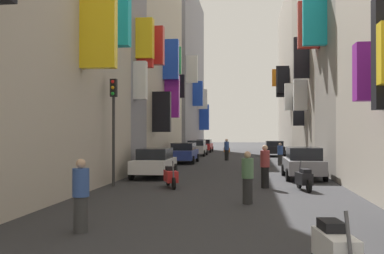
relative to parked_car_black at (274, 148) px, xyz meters
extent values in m
plane|color=#2D2D30|center=(-3.47, -11.83, -0.76)|extent=(140.00, 140.00, 0.00)
cube|color=#19B2BF|center=(-8.04, -24.34, 6.81)|extent=(0.86, 0.61, 3.01)
cube|color=yellow|center=(-7.81, -27.99, 5.34)|extent=(1.31, 0.40, 3.03)
cube|color=red|center=(-7.85, -18.20, 6.48)|extent=(1.24, 0.54, 2.20)
cube|color=red|center=(-8.03, -19.47, 5.91)|extent=(0.88, 0.41, 1.75)
cube|color=yellow|center=(-8.00, -19.62, 6.61)|extent=(0.93, 0.59, 2.19)
cube|color=white|center=(-8.12, -20.17, 4.27)|extent=(0.68, 0.48, 2.03)
cube|color=#BCB29E|center=(-11.47, -9.90, 7.61)|extent=(6.00, 14.52, 16.75)
cube|color=black|center=(-7.89, -15.37, 2.80)|extent=(1.16, 0.44, 2.56)
cube|color=black|center=(-7.89, -8.84, 5.06)|extent=(1.16, 0.51, 1.79)
cube|color=purple|center=(-7.94, -11.05, 4.09)|extent=(1.06, 0.57, 3.06)
cube|color=blue|center=(-7.91, -11.74, 6.71)|extent=(1.12, 0.51, 2.85)
cube|color=green|center=(-8.11, -7.78, 7.25)|extent=(0.71, 0.42, 2.17)
cube|color=gray|center=(-11.47, 8.96, 8.53)|extent=(6.00, 18.41, 18.59)
cube|color=blue|center=(-7.87, 12.51, 3.35)|extent=(1.19, 0.38, 3.14)
cube|color=white|center=(-7.91, 10.93, 5.48)|extent=(1.11, 0.43, 2.36)
cube|color=white|center=(-7.92, 0.55, 7.69)|extent=(1.10, 0.43, 2.66)
cube|color=blue|center=(-7.93, 5.84, 5.73)|extent=(1.07, 0.63, 2.70)
cube|color=purple|center=(1.12, -30.12, 3.28)|extent=(0.83, 0.61, 1.69)
cube|color=gray|center=(4.53, -19.26, 7.83)|extent=(6.00, 6.76, 17.18)
cube|color=#19B2BF|center=(0.95, -20.20, 7.45)|extent=(1.17, 0.46, 3.06)
cube|color=green|center=(1.22, -18.47, 7.79)|extent=(0.62, 0.54, 1.66)
cube|color=white|center=(1.15, -16.56, 7.50)|extent=(0.76, 0.61, 2.03)
cube|color=yellow|center=(1.19, -19.84, 7.20)|extent=(0.69, 0.62, 1.55)
cube|color=red|center=(0.94, -17.78, 7.52)|extent=(1.18, 0.40, 2.65)
cube|color=#9E9384|center=(4.53, -8.61, 9.65)|extent=(6.00, 14.53, 20.81)
cube|color=white|center=(1.08, -12.33, 4.02)|extent=(0.90, 0.53, 2.10)
cube|color=black|center=(1.15, -10.53, 3.03)|extent=(0.76, 0.37, 2.13)
cube|color=white|center=(0.88, -9.77, 4.10)|extent=(1.30, 0.52, 1.97)
cube|color=black|center=(1.04, -13.45, 6.37)|extent=(0.99, 0.40, 2.68)
cube|color=#B2A899|center=(4.53, 8.41, 7.89)|extent=(6.00, 19.51, 17.30)
cube|color=black|center=(0.95, 1.20, 6.50)|extent=(1.17, 0.64, 2.34)
cube|color=black|center=(0.91, 1.62, 6.47)|extent=(1.24, 0.38, 3.05)
cube|color=orange|center=(0.91, 9.70, 7.79)|extent=(1.24, 0.45, 1.96)
cube|color=black|center=(0.00, 0.06, -0.14)|extent=(1.77, 4.20, 0.64)
cube|color=black|center=(0.00, -0.15, 0.43)|extent=(1.56, 2.35, 0.50)
cylinder|color=black|center=(-0.89, 1.44, -0.46)|extent=(0.18, 0.60, 0.60)
cylinder|color=black|center=(0.89, 1.44, -0.46)|extent=(0.18, 0.60, 0.60)
cylinder|color=black|center=(-0.89, -1.33, -0.46)|extent=(0.18, 0.60, 0.60)
cylinder|color=black|center=(0.89, -1.33, -0.46)|extent=(0.18, 0.60, 0.60)
cube|color=slate|center=(0.24, -21.10, -0.13)|extent=(1.69, 4.22, 0.66)
cube|color=black|center=(0.24, -21.31, 0.49)|extent=(1.49, 2.37, 0.58)
cylinder|color=black|center=(-0.60, -19.70, -0.46)|extent=(0.18, 0.60, 0.60)
cylinder|color=black|center=(1.09, -19.70, -0.46)|extent=(0.18, 0.60, 0.60)
cylinder|color=black|center=(-0.60, -22.49, -0.46)|extent=(0.18, 0.60, 0.60)
cylinder|color=black|center=(1.09, -22.49, -0.46)|extent=(0.18, 0.60, 0.60)
cube|color=#B7B7BC|center=(-7.36, -0.38, -0.12)|extent=(1.70, 4.04, 0.68)
cube|color=black|center=(-7.36, -0.18, 0.47)|extent=(1.50, 2.26, 0.49)
cylinder|color=black|center=(-6.51, -1.71, -0.46)|extent=(0.18, 0.60, 0.60)
cylinder|color=black|center=(-8.21, -1.71, -0.46)|extent=(0.18, 0.60, 0.60)
cylinder|color=black|center=(-6.51, 0.96, -0.46)|extent=(0.18, 0.60, 0.60)
cylinder|color=black|center=(-8.21, 0.96, -0.46)|extent=(0.18, 0.60, 0.60)
cube|color=white|center=(-7.11, -21.42, -0.15)|extent=(1.67, 4.00, 0.62)
cube|color=black|center=(-7.11, -21.22, 0.42)|extent=(1.47, 2.24, 0.53)
cylinder|color=black|center=(-6.28, -22.74, -0.46)|extent=(0.18, 0.60, 0.60)
cylinder|color=black|center=(-7.94, -22.74, -0.46)|extent=(0.18, 0.60, 0.60)
cylinder|color=black|center=(-6.28, -20.10, -0.46)|extent=(0.18, 0.60, 0.60)
cylinder|color=black|center=(-7.94, -20.10, -0.46)|extent=(0.18, 0.60, 0.60)
cube|color=navy|center=(-7.18, -10.62, -0.13)|extent=(1.78, 4.44, 0.66)
cube|color=black|center=(-7.18, -10.40, 0.45)|extent=(1.57, 2.49, 0.51)
cylinder|color=black|center=(-6.28, -12.09, -0.46)|extent=(0.18, 0.60, 0.60)
cylinder|color=black|center=(-8.07, -12.09, -0.46)|extent=(0.18, 0.60, 0.60)
cylinder|color=black|center=(-6.28, -9.16, -0.46)|extent=(0.18, 0.60, 0.60)
cylinder|color=black|center=(-8.07, -9.16, -0.46)|extent=(0.18, 0.60, 0.60)
cube|color=#B21E1E|center=(-7.43, 7.83, -0.13)|extent=(1.70, 4.46, 0.66)
cube|color=black|center=(-7.43, 8.05, 0.43)|extent=(1.49, 2.50, 0.47)
cylinder|color=black|center=(-6.58, 6.36, -0.46)|extent=(0.18, 0.60, 0.60)
cylinder|color=black|center=(-8.28, 6.36, -0.46)|extent=(0.18, 0.60, 0.60)
cylinder|color=black|center=(-6.58, 9.30, -0.46)|extent=(0.18, 0.60, 0.60)
cylinder|color=black|center=(-8.28, 9.30, -0.46)|extent=(0.18, 0.60, 0.60)
cube|color=orange|center=(-4.61, 2.51, -0.30)|extent=(0.68, 1.17, 0.45)
cube|color=black|center=(-4.56, 2.31, 0.01)|extent=(0.44, 0.62, 0.16)
cylinder|color=#4C4C51|center=(-4.74, 3.05, 0.03)|extent=(0.12, 0.28, 0.68)
cylinder|color=black|center=(-4.77, 3.18, -0.52)|extent=(0.21, 0.49, 0.48)
cylinder|color=black|center=(-4.45, 1.85, -0.52)|extent=(0.21, 0.49, 0.48)
cube|color=silver|center=(-1.05, -36.68, -0.30)|extent=(0.59, 1.23, 0.45)
cube|color=black|center=(-1.08, -36.46, 0.01)|extent=(0.39, 0.60, 0.16)
cylinder|color=#4C4C51|center=(-0.97, -37.26, 0.03)|extent=(0.09, 0.28, 0.68)
cylinder|color=black|center=(-1.14, -35.94, -0.52)|extent=(0.16, 0.49, 0.48)
cube|color=red|center=(-5.57, -25.51, -0.30)|extent=(0.79, 1.23, 0.45)
cube|color=black|center=(-5.64, -25.31, 0.01)|extent=(0.48, 0.63, 0.16)
cylinder|color=#4C4C51|center=(-5.38, -26.06, 0.03)|extent=(0.15, 0.28, 0.68)
cylinder|color=black|center=(-5.33, -26.19, -0.52)|extent=(0.25, 0.49, 0.48)
cylinder|color=black|center=(-5.80, -24.83, -0.52)|extent=(0.25, 0.49, 0.48)
cube|color=black|center=(-0.26, -25.78, -0.30)|extent=(0.62, 1.09, 0.45)
cube|color=black|center=(-0.23, -25.97, 0.01)|extent=(0.41, 0.61, 0.16)
cylinder|color=#4C4C51|center=(-0.35, -25.27, 0.03)|extent=(0.11, 0.28, 0.68)
cylinder|color=black|center=(-0.38, -25.14, -0.52)|extent=(0.18, 0.49, 0.48)
cylinder|color=black|center=(-0.15, -26.41, -0.52)|extent=(0.18, 0.49, 0.48)
cylinder|color=#272727|center=(-2.43, -29.41, -0.36)|extent=(0.38, 0.38, 0.81)
cylinder|color=#4C724C|center=(-2.43, -29.41, 0.37)|extent=(0.45, 0.45, 0.64)
sphere|color=tan|center=(-2.43, -29.41, 0.80)|extent=(0.22, 0.22, 0.22)
cylinder|color=black|center=(-4.16, -7.14, -0.34)|extent=(0.43, 0.43, 0.84)
cylinder|color=#335199|center=(-4.16, -7.14, 0.41)|extent=(0.52, 0.52, 0.66)
sphere|color=tan|center=(-4.16, -7.14, 0.85)|extent=(0.23, 0.23, 0.23)
cylinder|color=#373737|center=(-6.18, -34.05, -0.36)|extent=(0.42, 0.42, 0.81)
cylinder|color=#335199|center=(-6.18, -34.05, 0.37)|extent=(0.50, 0.50, 0.64)
sphere|color=tan|center=(-6.18, -34.05, 0.80)|extent=(0.22, 0.22, 0.22)
cylinder|color=#303030|center=(-0.27, -12.30, -0.39)|extent=(0.45, 0.45, 0.75)
cylinder|color=#335199|center=(-0.27, -12.30, 0.28)|extent=(0.54, 0.54, 0.59)
sphere|color=tan|center=(-0.27, -12.30, 0.68)|extent=(0.20, 0.20, 0.20)
cylinder|color=black|center=(-1.74, -25.19, -0.34)|extent=(0.43, 0.43, 0.85)
cylinder|color=maroon|center=(-1.74, -25.19, 0.43)|extent=(0.51, 0.51, 0.67)
sphere|color=tan|center=(-1.74, -25.19, 0.88)|extent=(0.23, 0.23, 0.23)
cylinder|color=#2D2D2D|center=(-8.03, -25.37, 1.12)|extent=(0.12, 0.12, 3.76)
cube|color=black|center=(-8.03, -25.37, 3.37)|extent=(0.26, 0.26, 0.75)
sphere|color=red|center=(-8.03, -25.51, 3.62)|extent=(0.14, 0.14, 0.14)
sphere|color=orange|center=(-8.03, -25.51, 3.37)|extent=(0.14, 0.14, 0.14)
sphere|color=green|center=(-8.03, -25.51, 3.12)|extent=(0.14, 0.14, 0.14)
camera|label=1|loc=(-2.39, -44.11, 1.52)|focal=43.03mm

